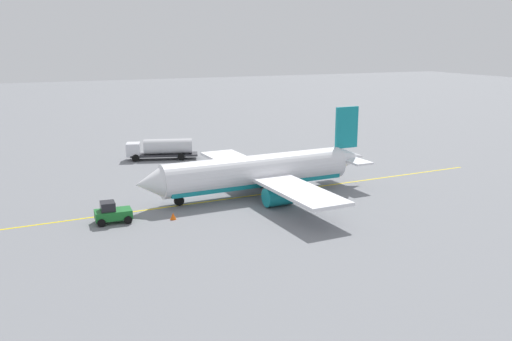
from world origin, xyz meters
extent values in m
plane|color=slate|center=(0.00, 0.00, 0.00)|extent=(400.00, 400.00, 0.00)
cylinder|color=white|center=(0.00, 0.00, 2.91)|extent=(23.02, 4.79, 3.83)
cube|color=teal|center=(0.00, 0.00, 1.86)|extent=(21.73, 4.05, 1.07)
cone|color=white|center=(12.70, 0.54, 2.91)|extent=(3.33, 3.80, 3.67)
cone|color=white|center=(-13.34, -0.57, 3.30)|extent=(4.58, 3.44, 3.25)
cube|color=teal|center=(-12.70, -0.54, 7.23)|extent=(3.21, 0.50, 5.20)
cube|color=white|center=(-12.70, -0.54, 3.31)|extent=(2.75, 8.49, 0.24)
cube|color=white|center=(-1.00, -0.04, 2.44)|extent=(6.05, 29.75, 0.36)
cylinder|color=teal|center=(-0.42, 5.19, 1.19)|extent=(3.29, 2.23, 2.10)
cylinder|color=teal|center=(0.02, -5.20, 1.19)|extent=(3.29, 2.23, 2.10)
cylinder|color=#4C4C51|center=(9.53, 0.40, 1.16)|extent=(0.24, 0.24, 1.22)
cylinder|color=black|center=(9.53, 0.40, 0.55)|extent=(1.12, 0.45, 1.10)
cylinder|color=#4C4C51|center=(-2.11, 2.51, 1.16)|extent=(0.24, 0.24, 1.22)
cylinder|color=black|center=(-2.11, 2.51, 0.55)|extent=(1.12, 0.45, 1.10)
cylinder|color=#4C4C51|center=(-1.89, -2.68, 1.16)|extent=(0.24, 0.24, 1.22)
cylinder|color=black|center=(-1.89, -2.68, 0.55)|extent=(1.12, 0.45, 1.10)
cube|color=#2D2D33|center=(4.77, -24.13, 0.70)|extent=(10.40, 5.25, 0.30)
cube|color=silver|center=(9.24, -25.45, 1.65)|extent=(2.60, 2.87, 2.00)
cube|color=black|center=(10.10, -25.70, 2.05)|extent=(0.72, 1.96, 0.90)
cylinder|color=silver|center=(4.20, -23.96, 2.00)|extent=(7.66, 4.27, 2.30)
cylinder|color=black|center=(9.21, -24.13, 0.55)|extent=(1.15, 0.65, 1.10)
cylinder|color=black|center=(8.50, -26.53, 0.55)|extent=(1.15, 0.65, 1.10)
cylinder|color=black|center=(2.67, -22.21, 0.55)|extent=(1.15, 0.65, 1.10)
cylinder|color=black|center=(1.97, -24.61, 0.55)|extent=(1.15, 0.65, 1.10)
cube|color=#196B28|center=(17.19, 3.31, 0.85)|extent=(3.69, 2.16, 0.90)
cube|color=black|center=(17.69, 3.29, 1.75)|extent=(1.47, 1.66, 0.90)
cylinder|color=black|center=(15.84, 2.37, 0.40)|extent=(0.81, 0.34, 0.80)
cylinder|color=black|center=(15.93, 4.37, 0.40)|extent=(0.81, 0.34, 0.80)
cylinder|color=black|center=(18.44, 2.26, 0.40)|extent=(0.81, 0.34, 0.80)
cylinder|color=black|center=(18.53, 4.26, 0.40)|extent=(0.81, 0.34, 0.80)
cube|color=navy|center=(-0.39, -15.39, 0.42)|extent=(0.37, 0.48, 0.85)
cube|color=yellow|center=(-0.39, -15.39, 1.15)|extent=(0.42, 0.56, 0.60)
sphere|color=tan|center=(-0.39, -15.39, 1.59)|extent=(0.24, 0.24, 0.24)
cone|color=#F2590F|center=(11.45, 4.86, 0.36)|extent=(0.65, 0.65, 0.72)
cube|color=yellow|center=(0.00, 0.00, 0.01)|extent=(66.04, 3.10, 0.01)
camera|label=1|loc=(25.37, 57.36, 17.95)|focal=38.56mm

